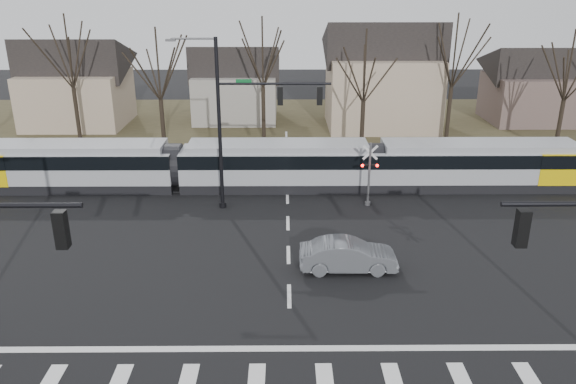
{
  "coord_description": "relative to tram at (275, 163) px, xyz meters",
  "views": [
    {
      "loc": [
        -0.21,
        -19.65,
        13.1
      ],
      "look_at": [
        0.0,
        9.0,
        2.3
      ],
      "focal_mm": 35.0,
      "sensor_mm": 36.0,
      "label": 1
    }
  ],
  "objects": [
    {
      "name": "rail_crossing_signal",
      "position": [
        5.79,
        -3.21,
        0.18
      ],
      "size": [
        1.08,
        0.36,
        4.0
      ],
      "color": "#59595B",
      "rests_on": "ground"
    },
    {
      "name": "house_b",
      "position": [
        -4.21,
        20.0,
        2.27
      ],
      "size": [
        8.64,
        7.56,
        7.65
      ],
      "color": "gray",
      "rests_on": "ground"
    },
    {
      "name": "tram",
      "position": [
        0.0,
        0.0,
        0.0
      ],
      "size": [
        41.2,
        3.06,
        3.12
      ],
      "color": "gray",
      "rests_on": "ground"
    },
    {
      "name": "house_c",
      "position": [
        9.79,
        17.0,
        3.53
      ],
      "size": [
        10.8,
        8.64,
        10.1
      ],
      "color": "gray",
      "rests_on": "ground"
    },
    {
      "name": "house_a",
      "position": [
        -19.21,
        18.0,
        2.76
      ],
      "size": [
        9.72,
        8.64,
        8.6
      ],
      "color": "gray",
      "rests_on": "ground"
    },
    {
      "name": "lane_dashes",
      "position": [
        0.79,
        -0.0,
        -1.7
      ],
      "size": [
        0.18,
        30.0,
        0.01
      ],
      "color": "silver",
      "rests_on": "ground"
    },
    {
      "name": "stop_line",
      "position": [
        0.79,
        -17.8,
        -1.7
      ],
      "size": [
        28.0,
        0.35,
        0.01
      ],
      "primitive_type": "cube",
      "color": "silver",
      "rests_on": "ground"
    },
    {
      "name": "tree_row",
      "position": [
        2.79,
        10.0,
        3.3
      ],
      "size": [
        59.2,
        7.2,
        10.0
      ],
      "color": "black",
      "rests_on": "ground"
    },
    {
      "name": "rail_pair",
      "position": [
        0.79,
        -0.2,
        -1.67
      ],
      "size": [
        90.0,
        1.52,
        0.06
      ],
      "color": "#59595E",
      "rests_on": "ground"
    },
    {
      "name": "ground",
      "position": [
        0.79,
        -16.0,
        -1.7
      ],
      "size": [
        140.0,
        140.0,
        0.0
      ],
      "primitive_type": "plane",
      "color": "black"
    },
    {
      "name": "signal_pole_far",
      "position": [
        -1.62,
        -3.5,
        4.0
      ],
      "size": [
        9.28,
        0.44,
        10.2
      ],
      "color": "black",
      "rests_on": "ground"
    },
    {
      "name": "grass_verge",
      "position": [
        0.79,
        16.0,
        -1.7
      ],
      "size": [
        140.0,
        28.0,
        0.01
      ],
      "primitive_type": "cube",
      "color": "#38331E",
      "rests_on": "ground"
    },
    {
      "name": "house_d",
      "position": [
        24.79,
        19.0,
        2.27
      ],
      "size": [
        8.64,
        7.56,
        7.65
      ],
      "color": "brown",
      "rests_on": "ground"
    },
    {
      "name": "sedan",
      "position": [
        3.64,
        -11.57,
        -0.93
      ],
      "size": [
        1.63,
        4.66,
        1.54
      ],
      "primitive_type": "imported",
      "rotation": [
        0.0,
        0.0,
        1.57
      ],
      "color": "#5C5F64",
      "rests_on": "ground"
    }
  ]
}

